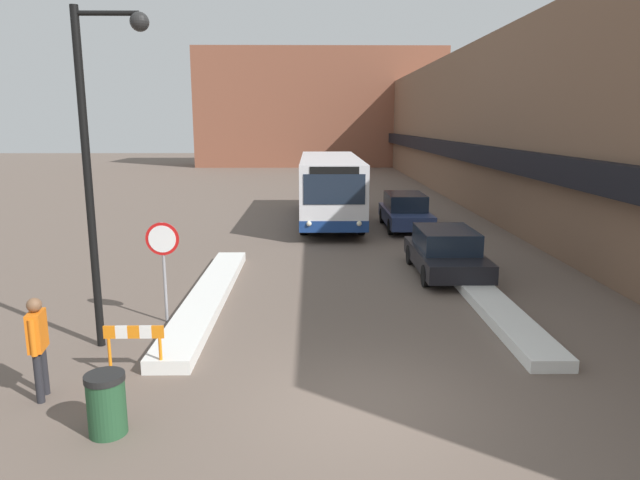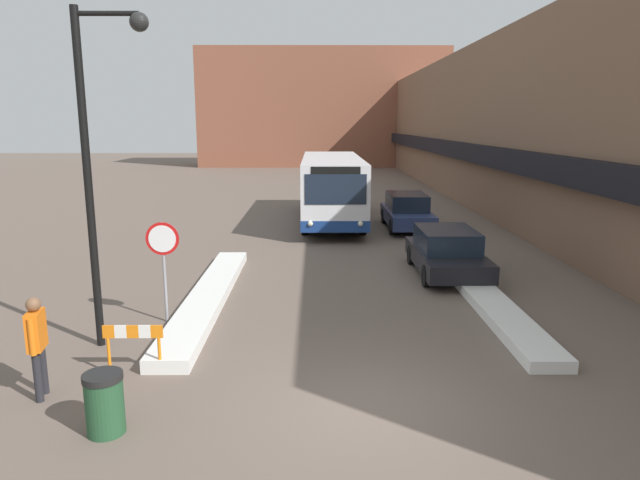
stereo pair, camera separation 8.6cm
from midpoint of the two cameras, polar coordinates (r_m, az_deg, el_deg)
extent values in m
plane|color=#66564C|center=(9.76, 4.78, -16.32)|extent=(160.00, 160.00, 0.00)
cube|color=brown|center=(34.34, 18.30, 10.71)|extent=(5.00, 60.00, 8.70)
cube|color=black|center=(33.61, 13.66, 8.73)|extent=(0.50, 60.00, 0.90)
cube|color=brown|center=(63.36, 0.33, 13.01)|extent=(26.00, 8.00, 12.14)
cube|color=silver|center=(15.23, -10.88, -5.48)|extent=(0.90, 8.97, 0.28)
cube|color=silver|center=(14.72, 17.29, -6.47)|extent=(0.90, 7.04, 0.25)
cube|color=silver|center=(26.76, 1.27, 5.56)|extent=(2.65, 10.53, 2.54)
cube|color=navy|center=(26.89, 1.26, 3.34)|extent=(2.67, 10.55, 0.45)
cube|color=#192333|center=(26.72, 1.27, 6.32)|extent=(2.67, 9.69, 0.70)
cube|color=#192333|center=(21.47, 1.69, 5.08)|extent=(2.33, 0.03, 1.15)
cube|color=black|center=(21.40, 1.70, 6.97)|extent=(1.85, 0.03, 0.28)
sphere|color=#F2EAC6|center=(21.64, -0.86, 1.64)|extent=(0.20, 0.20, 0.20)
sphere|color=#F2EAC6|center=(21.71, 4.18, 1.64)|extent=(0.20, 0.20, 0.20)
cylinder|color=black|center=(23.68, -1.43, 1.85)|extent=(0.28, 1.09, 1.09)
cylinder|color=black|center=(23.76, 4.39, 1.85)|extent=(0.28, 1.09, 1.09)
cylinder|color=black|center=(30.13, -1.22, 3.96)|extent=(0.28, 1.09, 1.09)
cylinder|color=black|center=(30.19, 3.37, 3.96)|extent=(0.28, 1.09, 1.09)
cube|color=black|center=(17.84, 12.69, -1.79)|extent=(1.88, 4.26, 0.52)
cube|color=#192333|center=(17.82, 12.69, 0.08)|extent=(1.65, 2.35, 0.63)
cylinder|color=black|center=(16.87, 16.50, -3.46)|extent=(0.20, 0.63, 0.63)
cylinder|color=black|center=(16.46, 10.77, -3.55)|extent=(0.20, 0.63, 0.63)
cylinder|color=black|center=(19.34, 14.27, -1.43)|extent=(0.20, 0.63, 0.63)
cylinder|color=black|center=(18.98, 9.25, -1.47)|extent=(0.20, 0.63, 0.63)
cube|color=navy|center=(25.31, 8.77, 2.39)|extent=(1.81, 4.63, 0.57)
cube|color=#192333|center=(25.33, 8.78, 3.84)|extent=(1.59, 2.54, 0.69)
cylinder|color=black|center=(24.11, 11.23, 1.31)|extent=(0.20, 0.67, 0.67)
cylinder|color=black|center=(23.83, 7.34, 1.32)|extent=(0.20, 0.67, 0.67)
cylinder|color=black|center=(26.88, 10.02, 2.41)|extent=(0.20, 0.67, 0.67)
cylinder|color=black|center=(26.63, 6.52, 2.42)|extent=(0.20, 0.67, 0.67)
cylinder|color=gray|center=(13.63, -15.11, -3.16)|extent=(0.07, 0.07, 2.36)
cylinder|color=red|center=(13.43, -15.31, 0.13)|extent=(0.76, 0.03, 0.76)
cylinder|color=white|center=(13.42, -15.33, 0.12)|extent=(0.62, 0.02, 0.62)
cylinder|color=black|center=(12.22, -21.97, 5.13)|extent=(0.16, 0.16, 6.72)
cylinder|color=black|center=(12.12, -20.38, 20.47)|extent=(1.20, 0.10, 0.10)
sphere|color=black|center=(11.92, -17.44, 20.09)|extent=(0.36, 0.36, 0.36)
cylinder|color=#232328|center=(11.04, -25.75, -11.57)|extent=(0.13, 0.13, 0.87)
cylinder|color=#232328|center=(10.76, -26.18, -12.20)|extent=(0.13, 0.13, 0.87)
cube|color=orange|center=(10.63, -26.33, -8.09)|extent=(0.30, 0.50, 0.65)
sphere|color=brown|center=(10.50, -26.55, -5.79)|extent=(0.24, 0.24, 0.24)
cylinder|color=orange|center=(10.86, -25.98, -7.84)|extent=(0.10, 0.10, 0.62)
cylinder|color=orange|center=(10.43, -26.66, -8.69)|extent=(0.10, 0.10, 0.62)
cylinder|color=#234C2D|center=(9.39, -20.46, -15.34)|extent=(0.56, 0.56, 0.85)
cylinder|color=black|center=(9.19, -20.68, -12.69)|extent=(0.59, 0.59, 0.10)
cylinder|color=orange|center=(11.41, -20.14, -10.82)|extent=(0.06, 0.06, 0.70)
cylinder|color=orange|center=(11.13, -15.52, -11.08)|extent=(0.06, 0.06, 0.70)
cube|color=orange|center=(11.23, -20.17, -8.60)|extent=(0.22, 0.04, 0.24)
cube|color=white|center=(11.16, -19.10, -8.66)|extent=(0.22, 0.04, 0.24)
cube|color=orange|center=(11.10, -18.01, -8.71)|extent=(0.22, 0.04, 0.24)
cube|color=white|center=(11.03, -16.91, -8.76)|extent=(0.22, 0.04, 0.24)
cube|color=orange|center=(10.97, -15.79, -8.80)|extent=(0.22, 0.04, 0.24)
camera|label=1|loc=(0.04, -89.82, 0.04)|focal=32.00mm
camera|label=2|loc=(0.04, 90.18, -0.04)|focal=32.00mm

